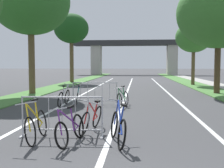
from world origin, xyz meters
TOP-DOWN VIEW (x-y plane):
  - grass_verge_left at (-6.07, 25.58)m, footprint 2.13×62.53m
  - grass_verge_right at (6.07, 25.58)m, footprint 2.13×62.53m
  - sidewalk_path_right at (8.05, 25.58)m, footprint 1.82×62.53m
  - lane_stripe_center at (0.00, 18.09)m, footprint 0.14×36.17m
  - lane_stripe_right_lane at (2.75, 18.09)m, footprint 0.14×36.17m
  - lane_stripe_left_lane at (-2.75, 18.09)m, footprint 0.14×36.17m
  - overpass_bridge at (0.00, 51.68)m, footprint 23.85×3.11m
  - tree_left_maple_mid at (-6.01, 14.36)m, footprint 4.95×4.95m
  - tree_left_cypress_far at (-6.34, 26.31)m, footprint 3.70×3.70m
  - tree_right_pine_far at (5.83, 15.63)m, footprint 5.31×5.31m
  - tree_right_oak_mid at (5.86, 23.37)m, footprint 3.33×3.33m
  - crowd_barrier_nearest at (-1.24, 4.36)m, footprint 2.15×0.55m
  - crowd_barrier_second at (-1.29, 10.19)m, footprint 2.14×0.54m
  - bicycle_blue_0 at (0.24, 3.88)m, footprint 0.56×1.70m
  - bicycle_silver_1 at (-2.64, 9.63)m, footprint 0.44×1.78m
  - bicycle_teal_2 at (-2.06, 9.75)m, footprint 0.49×1.68m
  - bicycle_yellow_3 at (-1.75, 3.91)m, footprint 0.48×1.66m
  - bicycle_green_4 at (0.05, 9.67)m, footprint 0.66×1.65m
  - bicycle_purple_5 at (-0.88, 3.79)m, footprint 0.63×1.58m
  - bicycle_red_6 at (-0.57, 4.92)m, footprint 0.54×1.71m

SIDE VIEW (x-z plane):
  - lane_stripe_center at x=0.00m, z-range 0.00..0.01m
  - lane_stripe_right_lane at x=2.75m, z-range 0.00..0.01m
  - lane_stripe_left_lane at x=-2.75m, z-range 0.00..0.01m
  - grass_verge_left at x=-6.07m, z-range 0.00..0.05m
  - grass_verge_right at x=6.07m, z-range 0.00..0.05m
  - sidewalk_path_right at x=8.05m, z-range 0.00..0.08m
  - bicycle_purple_5 at x=-0.88m, z-range -0.12..0.82m
  - bicycle_green_4 at x=0.05m, z-range -0.09..0.82m
  - bicycle_red_6 at x=-0.57m, z-range -0.11..0.85m
  - bicycle_teal_2 at x=-2.06m, z-range -0.10..0.85m
  - bicycle_blue_0 at x=0.24m, z-range -0.12..0.89m
  - bicycle_silver_1 at x=-2.64m, z-range -0.11..0.88m
  - bicycle_yellow_3 at x=-1.75m, z-range -0.12..0.92m
  - crowd_barrier_nearest at x=-1.24m, z-range -0.01..1.04m
  - crowd_barrier_second at x=-1.29m, z-range -0.01..1.04m
  - tree_right_oak_mid at x=5.86m, z-range 1.49..7.35m
  - overpass_bridge at x=0.00m, z-range 1.45..8.20m
  - tree_right_pine_far at x=5.83m, z-range 1.45..8.88m
  - tree_left_cypress_far at x=-6.34m, z-range 2.04..9.38m
  - tree_left_maple_mid at x=-6.01m, z-range 1.86..9.83m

